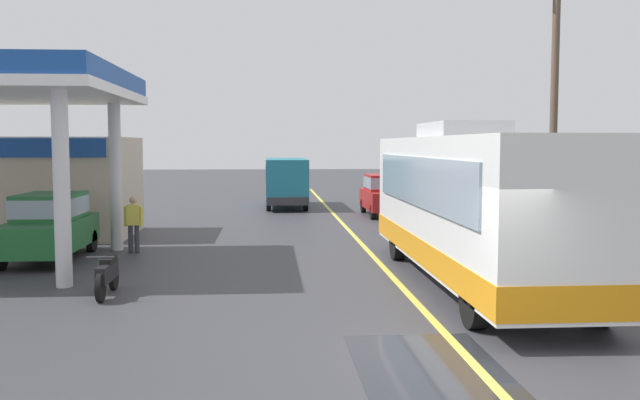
# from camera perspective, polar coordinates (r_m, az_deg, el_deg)

# --- Properties ---
(ground) EXTENTS (120.00, 120.00, 0.00)m
(ground) POSITION_cam_1_polar(r_m,az_deg,el_deg) (29.76, 1.48, -1.53)
(ground) COLOR #38383D
(lane_divider_stripe) EXTENTS (0.16, 50.00, 0.01)m
(lane_divider_stripe) POSITION_cam_1_polar(r_m,az_deg,el_deg) (24.82, 2.62, -2.74)
(lane_divider_stripe) COLOR #D8CC4C
(lane_divider_stripe) RESTS_ON ground
(wet_puddle_patch) EXTENTS (2.08, 4.64, 0.01)m
(wet_puddle_patch) POSITION_cam_1_polar(r_m,az_deg,el_deg) (9.71, 9.74, -14.43)
(wet_puddle_patch) COLOR #26282D
(wet_puddle_patch) RESTS_ON ground
(coach_bus_main) EXTENTS (2.60, 11.04, 3.69)m
(coach_bus_main) POSITION_cam_1_polar(r_m,az_deg,el_deg) (16.17, 12.39, -0.64)
(coach_bus_main) COLOR white
(coach_bus_main) RESTS_ON ground
(gas_station_roadside) EXTENTS (9.10, 11.95, 5.10)m
(gas_station_roadside) POSITION_cam_1_polar(r_m,az_deg,el_deg) (24.02, -24.31, 2.89)
(gas_station_roadside) COLOR #194799
(gas_station_roadside) RESTS_ON ground
(car_at_pump) EXTENTS (1.70, 4.20, 1.82)m
(car_at_pump) POSITION_cam_1_polar(r_m,az_deg,el_deg) (20.42, -21.23, -1.77)
(car_at_pump) COLOR #1E602D
(car_at_pump) RESTS_ON ground
(minibus_opposing_lane) EXTENTS (2.04, 6.13, 2.44)m
(minibus_opposing_lane) POSITION_cam_1_polar(r_m,az_deg,el_deg) (35.16, -2.79, 1.81)
(minibus_opposing_lane) COLOR teal
(minibus_opposing_lane) RESTS_ON ground
(motorcycle_parked_forecourt) EXTENTS (0.55, 1.80, 0.92)m
(motorcycle_parked_forecourt) POSITION_cam_1_polar(r_m,az_deg,el_deg) (15.29, -16.99, -5.85)
(motorcycle_parked_forecourt) COLOR black
(motorcycle_parked_forecourt) RESTS_ON ground
(pedestrian_near_pump) EXTENTS (0.55, 0.22, 1.66)m
(pedestrian_near_pump) POSITION_cam_1_polar(r_m,az_deg,el_deg) (20.95, -15.00, -1.69)
(pedestrian_near_pump) COLOR #33333F
(pedestrian_near_pump) RESTS_ON ground
(car_trailing_behind_bus) EXTENTS (1.70, 4.20, 1.82)m
(car_trailing_behind_bus) POSITION_cam_1_polar(r_m,az_deg,el_deg) (31.09, 5.29, 0.59)
(car_trailing_behind_bus) COLOR maroon
(car_trailing_behind_bus) RESTS_ON ground
(utility_pole_roadside) EXTENTS (1.80, 0.24, 8.74)m
(utility_pole_roadside) POSITION_cam_1_polar(r_m,az_deg,el_deg) (23.14, 18.59, 7.79)
(utility_pole_roadside) COLOR brown
(utility_pole_roadside) RESTS_ON ground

